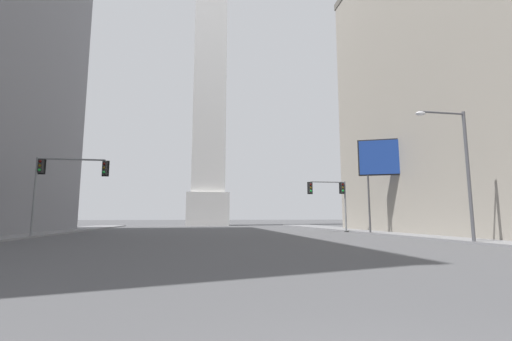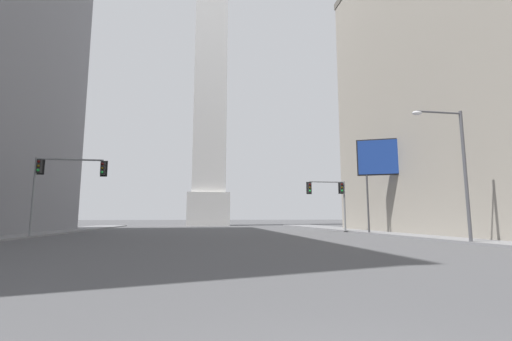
# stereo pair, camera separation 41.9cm
# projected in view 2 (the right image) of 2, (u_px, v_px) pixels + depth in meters

# --- Properties ---
(sidewalk_right) EXTENTS (5.00, 77.24, 0.15)m
(sidewalk_right) POSITION_uv_depth(u_px,v_px,m) (428.00, 236.00, 27.64)
(sidewalk_right) COLOR slate
(sidewalk_right) RESTS_ON ground_plane
(obelisk) EXTENTS (7.84, 7.84, 80.75)m
(obelisk) POSITION_uv_depth(u_px,v_px,m) (211.00, 35.00, 70.51)
(obelisk) COLOR silver
(obelisk) RESTS_ON ground_plane
(traffic_light_mid_right) EXTENTS (4.39, 0.51, 5.46)m
(traffic_light_mid_right) POSITION_uv_depth(u_px,v_px,m) (332.00, 193.00, 36.91)
(traffic_light_mid_right) COLOR slate
(traffic_light_mid_right) RESTS_ON ground_plane
(traffic_light_mid_left) EXTENTS (5.61, 0.52, 6.33)m
(traffic_light_mid_left) POSITION_uv_depth(u_px,v_px,m) (59.00, 176.00, 27.51)
(traffic_light_mid_left) COLOR slate
(traffic_light_mid_left) RESTS_ON ground_plane
(street_lamp) EXTENTS (3.39, 0.36, 8.13)m
(street_lamp) POSITION_uv_depth(u_px,v_px,m) (456.00, 160.00, 20.80)
(street_lamp) COLOR #4C4C51
(street_lamp) RESTS_ON ground_plane
(billboard_sign) EXTENTS (4.79, 2.19, 9.10)m
(billboard_sign) POSITION_uv_depth(u_px,v_px,m) (385.00, 159.00, 32.79)
(billboard_sign) COLOR #3F3F42
(billboard_sign) RESTS_ON ground_plane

